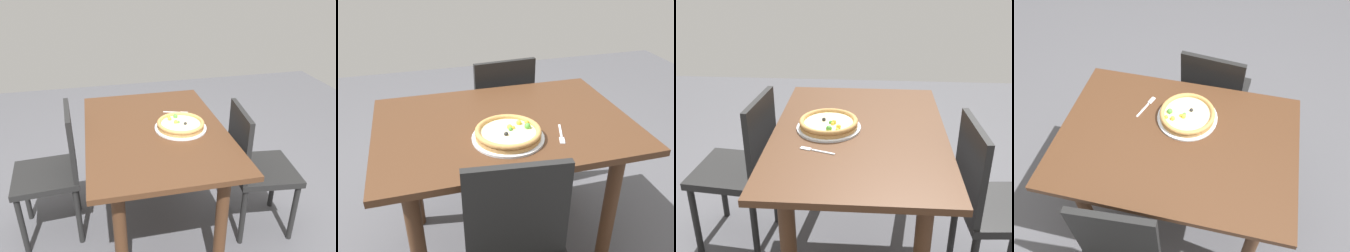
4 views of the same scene
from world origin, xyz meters
TOP-DOWN VIEW (x-y plane):
  - ground_plane at (0.00, 0.00)m, footprint 6.00×6.00m
  - dining_table at (0.00, 0.00)m, footprint 1.20×0.84m
  - chair_far at (0.10, 0.63)m, footprint 0.44×0.44m
  - plate at (0.02, 0.15)m, footprint 0.32×0.32m
  - pizza at (0.02, 0.15)m, footprint 0.29×0.29m
  - fork at (-0.21, 0.19)m, footprint 0.07×0.16m

SIDE VIEW (x-z plane):
  - ground_plane at x=0.00m, z-range 0.00..0.00m
  - chair_far at x=0.10m, z-range 0.05..0.94m
  - dining_table at x=0.00m, z-range 0.25..1.02m
  - fork at x=-0.21m, z-range 0.77..0.78m
  - plate at x=0.02m, z-range 0.77..0.78m
  - pizza at x=0.02m, z-range 0.78..0.83m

